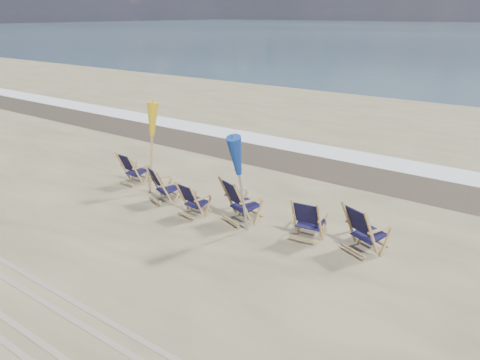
{
  "coord_description": "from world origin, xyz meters",
  "views": [
    {
      "loc": [
        5.95,
        -5.85,
        4.5
      ],
      "look_at": [
        0.0,
        2.2,
        0.9
      ],
      "focal_mm": 35.0,
      "sensor_mm": 36.0,
      "label": 1
    }
  ],
  "objects_px": {
    "beach_chair_3": "(243,206)",
    "umbrella_yellow": "(150,125)",
    "beach_chair_2": "(197,203)",
    "beach_chair_5": "(371,236)",
    "beach_chair_1": "(163,188)",
    "beach_chair_4": "(319,223)",
    "umbrella_blue": "(242,155)",
    "beach_chair_0": "(135,171)"
  },
  "relations": [
    {
      "from": "beach_chair_4",
      "to": "umbrella_blue",
      "type": "height_order",
      "value": "umbrella_blue"
    },
    {
      "from": "beach_chair_2",
      "to": "umbrella_blue",
      "type": "distance_m",
      "value": 1.87
    },
    {
      "from": "beach_chair_4",
      "to": "umbrella_blue",
      "type": "relative_size",
      "value": 0.42
    },
    {
      "from": "beach_chair_3",
      "to": "beach_chair_4",
      "type": "bearing_deg",
      "value": -151.35
    },
    {
      "from": "beach_chair_2",
      "to": "beach_chair_3",
      "type": "relative_size",
      "value": 0.82
    },
    {
      "from": "beach_chair_3",
      "to": "beach_chair_4",
      "type": "xyz_separation_m",
      "value": [
        1.71,
        0.28,
        -0.05
      ]
    },
    {
      "from": "beach_chair_1",
      "to": "beach_chair_3",
      "type": "bearing_deg",
      "value": -156.66
    },
    {
      "from": "umbrella_yellow",
      "to": "beach_chair_5",
      "type": "bearing_deg",
      "value": -1.04
    },
    {
      "from": "beach_chair_5",
      "to": "umbrella_blue",
      "type": "distance_m",
      "value": 2.94
    },
    {
      "from": "beach_chair_3",
      "to": "umbrella_blue",
      "type": "distance_m",
      "value": 1.31
    },
    {
      "from": "umbrella_blue",
      "to": "beach_chair_4",
      "type": "bearing_deg",
      "value": 21.77
    },
    {
      "from": "beach_chair_1",
      "to": "umbrella_yellow",
      "type": "distance_m",
      "value": 1.73
    },
    {
      "from": "umbrella_yellow",
      "to": "umbrella_blue",
      "type": "bearing_deg",
      "value": -11.81
    },
    {
      "from": "beach_chair_0",
      "to": "umbrella_yellow",
      "type": "distance_m",
      "value": 1.49
    },
    {
      "from": "beach_chair_3",
      "to": "umbrella_yellow",
      "type": "distance_m",
      "value": 3.48
    },
    {
      "from": "beach_chair_1",
      "to": "beach_chair_5",
      "type": "distance_m",
      "value": 5.07
    },
    {
      "from": "beach_chair_3",
      "to": "umbrella_yellow",
      "type": "relative_size",
      "value": 0.46
    },
    {
      "from": "umbrella_yellow",
      "to": "beach_chair_1",
      "type": "bearing_deg",
      "value": -30.92
    },
    {
      "from": "beach_chair_4",
      "to": "umbrella_yellow",
      "type": "xyz_separation_m",
      "value": [
        -4.92,
        0.11,
        1.33
      ]
    },
    {
      "from": "beach_chair_1",
      "to": "beach_chair_4",
      "type": "distance_m",
      "value": 4.0
    },
    {
      "from": "beach_chair_2",
      "to": "beach_chair_3",
      "type": "distance_m",
      "value": 1.12
    },
    {
      "from": "beach_chair_4",
      "to": "umbrella_yellow",
      "type": "relative_size",
      "value": 0.41
    },
    {
      "from": "beach_chair_0",
      "to": "umbrella_blue",
      "type": "distance_m",
      "value": 4.3
    },
    {
      "from": "beach_chair_0",
      "to": "beach_chair_4",
      "type": "xyz_separation_m",
      "value": [
        5.55,
        -0.05,
        0.01
      ]
    },
    {
      "from": "beach_chair_0",
      "to": "umbrella_yellow",
      "type": "xyz_separation_m",
      "value": [
        0.63,
        0.06,
        1.34
      ]
    },
    {
      "from": "beach_chair_0",
      "to": "beach_chair_1",
      "type": "bearing_deg",
      "value": 166.18
    },
    {
      "from": "beach_chair_1",
      "to": "beach_chair_5",
      "type": "bearing_deg",
      "value": -155.77
    },
    {
      "from": "beach_chair_1",
      "to": "beach_chair_5",
      "type": "height_order",
      "value": "beach_chair_5"
    },
    {
      "from": "beach_chair_2",
      "to": "beach_chair_5",
      "type": "height_order",
      "value": "beach_chair_5"
    },
    {
      "from": "beach_chair_4",
      "to": "beach_chair_5",
      "type": "relative_size",
      "value": 0.92
    },
    {
      "from": "beach_chair_0",
      "to": "beach_chair_3",
      "type": "distance_m",
      "value": 3.85
    },
    {
      "from": "beach_chair_2",
      "to": "beach_chair_3",
      "type": "bearing_deg",
      "value": -158.92
    },
    {
      "from": "beach_chair_0",
      "to": "beach_chair_2",
      "type": "xyz_separation_m",
      "value": [
        2.76,
        -0.63,
        -0.04
      ]
    },
    {
      "from": "beach_chair_3",
      "to": "umbrella_blue",
      "type": "height_order",
      "value": "umbrella_blue"
    },
    {
      "from": "beach_chair_0",
      "to": "beach_chair_3",
      "type": "bearing_deg",
      "value": 178.93
    },
    {
      "from": "beach_chair_1",
      "to": "umbrella_yellow",
      "type": "xyz_separation_m",
      "value": [
        -0.94,
        0.56,
        1.34
      ]
    },
    {
      "from": "beach_chair_0",
      "to": "umbrella_blue",
      "type": "bearing_deg",
      "value": 174.71
    },
    {
      "from": "beach_chair_3",
      "to": "beach_chair_2",
      "type": "bearing_deg",
      "value": 34.47
    },
    {
      "from": "beach_chair_1",
      "to": "umbrella_blue",
      "type": "xyz_separation_m",
      "value": [
        2.47,
        -0.15,
        1.31
      ]
    },
    {
      "from": "beach_chair_2",
      "to": "beach_chair_5",
      "type": "distance_m",
      "value": 3.91
    },
    {
      "from": "beach_chair_5",
      "to": "umbrella_blue",
      "type": "height_order",
      "value": "umbrella_blue"
    },
    {
      "from": "beach_chair_2",
      "to": "umbrella_yellow",
      "type": "distance_m",
      "value": 2.63
    }
  ]
}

